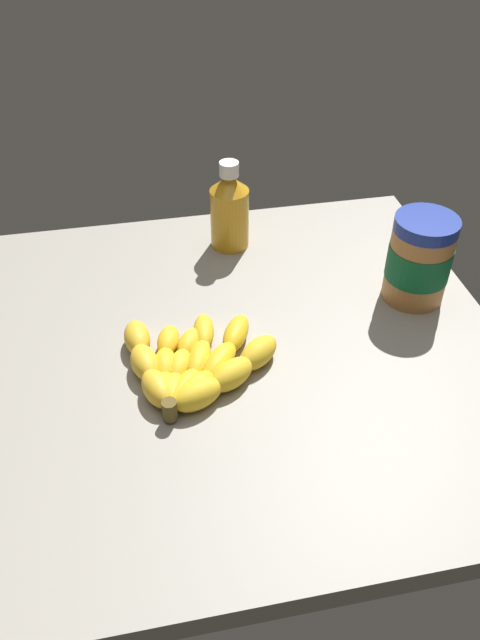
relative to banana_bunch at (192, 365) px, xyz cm
name	(u,v)px	position (x,y,z in cm)	size (l,w,h in cm)	color
ground_plane	(242,355)	(7.92, 4.12, -3.50)	(78.10, 76.34, 3.59)	gray
banana_bunch	(192,365)	(0.00, 0.00, 0.00)	(22.66, 19.86, 3.80)	yellow
peanut_butter_jar	(419,260)	(37.30, 10.76, 5.35)	(9.88, 9.88, 14.34)	#B27238
honey_bottle	(230,210)	(11.19, 31.28, 5.39)	(6.76, 6.76, 15.98)	orange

